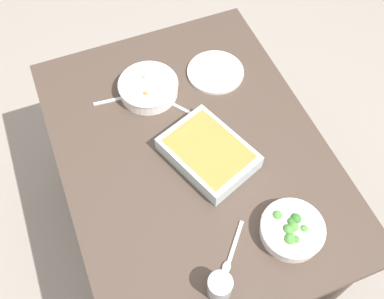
{
  "coord_description": "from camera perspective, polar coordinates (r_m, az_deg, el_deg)",
  "views": [
    {
      "loc": [
        -0.76,
        0.31,
        2.05
      ],
      "look_at": [
        0.0,
        0.0,
        0.74
      ],
      "focal_mm": 41.75,
      "sensor_mm": 36.0,
      "label": 1
    }
  ],
  "objects": [
    {
      "name": "spoon_by_broccoli",
      "position": [
        1.44,
        10.99,
        -9.43
      ],
      "size": [
        0.16,
        0.11,
        0.01
      ],
      "color": "silver",
      "rests_on": "dining_table"
    },
    {
      "name": "spoon_spare",
      "position": [
        1.39,
        4.94,
        -13.21
      ],
      "size": [
        0.14,
        0.13,
        0.01
      ],
      "color": "silver",
      "rests_on": "dining_table"
    },
    {
      "name": "ground_plane",
      "position": [
        2.21,
        0.0,
        -10.2
      ],
      "size": [
        6.0,
        6.0,
        0.0
      ],
      "primitive_type": "plane",
      "color": "#9E9389"
    },
    {
      "name": "side_plate",
      "position": [
        1.76,
        3.01,
        9.85
      ],
      "size": [
        0.22,
        0.22,
        0.01
      ],
      "primitive_type": "cylinder",
      "color": "silver",
      "rests_on": "dining_table"
    },
    {
      "name": "dining_table",
      "position": [
        1.63,
        0.0,
        -1.68
      ],
      "size": [
        1.2,
        0.9,
        0.74
      ],
      "color": "#4C3D33",
      "rests_on": "ground_plane"
    },
    {
      "name": "spoon_by_stew",
      "position": [
        1.7,
        -8.75,
        6.58
      ],
      "size": [
        0.04,
        0.18,
        0.01
      ],
      "color": "silver",
      "rests_on": "dining_table"
    },
    {
      "name": "stew_bowl",
      "position": [
        1.68,
        -5.6,
        7.92
      ],
      "size": [
        0.22,
        0.22,
        0.06
      ],
      "color": "white",
      "rests_on": "dining_table"
    },
    {
      "name": "baking_dish",
      "position": [
        1.5,
        2.1,
        -0.37
      ],
      "size": [
        0.36,
        0.31,
        0.06
      ],
      "color": "silver",
      "rests_on": "dining_table"
    },
    {
      "name": "drink_cup",
      "position": [
        1.32,
        3.55,
        -17.13
      ],
      "size": [
        0.07,
        0.07,
        0.08
      ],
      "color": "#B2BCC6",
      "rests_on": "dining_table"
    },
    {
      "name": "broccoli_bowl",
      "position": [
        1.42,
        12.64,
        -9.94
      ],
      "size": [
        0.2,
        0.2,
        0.07
      ],
      "color": "white",
      "rests_on": "dining_table"
    },
    {
      "name": "fork_on_table",
      "position": [
        1.64,
        -0.27,
        4.69
      ],
      "size": [
        0.15,
        0.12,
        0.01
      ],
      "color": "silver",
      "rests_on": "dining_table"
    }
  ]
}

